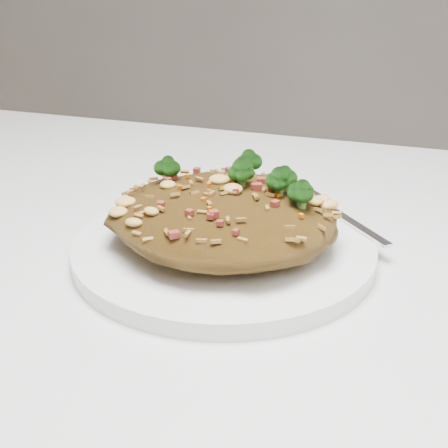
{
  "coord_description": "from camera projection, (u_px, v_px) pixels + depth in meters",
  "views": [
    {
      "loc": [
        0.15,
        -0.39,
        0.98
      ],
      "look_at": [
        0.01,
        0.04,
        0.78
      ],
      "focal_mm": 50.0,
      "sensor_mm": 36.0,
      "label": 1
    }
  ],
  "objects": [
    {
      "name": "plate",
      "position": [
        224.0,
        249.0,
        0.51
      ],
      "size": [
        0.24,
        0.24,
        0.01
      ],
      "primitive_type": "cylinder",
      "color": "white",
      "rests_on": "dining_table"
    },
    {
      "name": "dining_table",
      "position": [
        200.0,
        372.0,
        0.52
      ],
      "size": [
        1.2,
        0.8,
        0.75
      ],
      "color": "silver",
      "rests_on": "ground"
    },
    {
      "name": "fork",
      "position": [
        337.0,
        213.0,
        0.55
      ],
      "size": [
        0.12,
        0.13,
        0.0
      ],
      "rotation": [
        0.0,
        0.0,
        -0.82
      ],
      "color": "silver",
      "rests_on": "plate"
    },
    {
      "name": "fried_rice",
      "position": [
        225.0,
        207.0,
        0.49
      ],
      "size": [
        0.18,
        0.17,
        0.07
      ],
      "color": "brown",
      "rests_on": "plate"
    }
  ]
}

